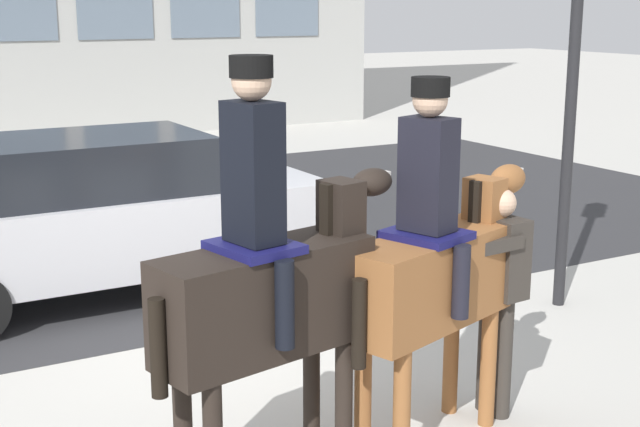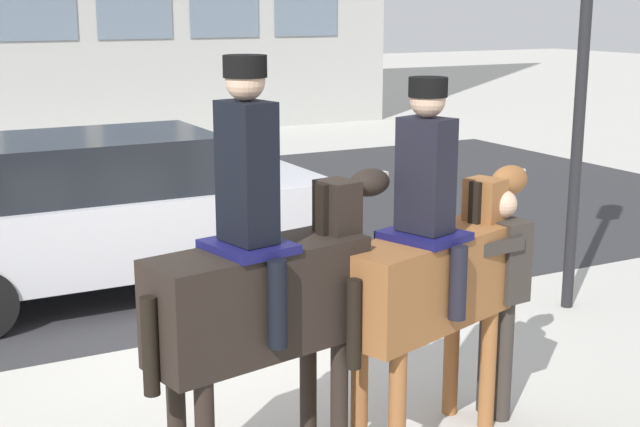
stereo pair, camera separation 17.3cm
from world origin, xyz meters
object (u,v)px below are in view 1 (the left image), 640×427
object	(u,v)px
street_car_near_lane	(99,214)
traffic_light	(578,8)
mounted_horse_companion	(435,265)
pedestrian_bystander	(497,284)
mounted_horse_lead	(268,284)

from	to	relation	value
street_car_near_lane	traffic_light	size ratio (longest dim) A/B	1.05
mounted_horse_companion	pedestrian_bystander	distance (m)	0.69
pedestrian_bystander	traffic_light	distance (m)	3.23
mounted_horse_companion	traffic_light	bearing A→B (deg)	12.28
mounted_horse_companion	street_car_near_lane	world-z (taller)	mounted_horse_companion
mounted_horse_lead	street_car_near_lane	xyz separation A→B (m)	(0.18, 4.23, -0.47)
mounted_horse_lead	traffic_light	world-z (taller)	traffic_light
pedestrian_bystander	traffic_light	size ratio (longest dim) A/B	0.39
pedestrian_bystander	street_car_near_lane	xyz separation A→B (m)	(-1.67, 4.08, -0.14)
mounted_horse_lead	traffic_light	distance (m)	4.60
mounted_horse_companion	traffic_light	xyz separation A→B (m)	(2.78, 1.65, 1.61)
pedestrian_bystander	street_car_near_lane	bearing A→B (deg)	-72.90
pedestrian_bystander	street_car_near_lane	size ratio (longest dim) A/B	0.37
pedestrian_bystander	street_car_near_lane	distance (m)	4.41
street_car_near_lane	traffic_light	distance (m)	5.01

